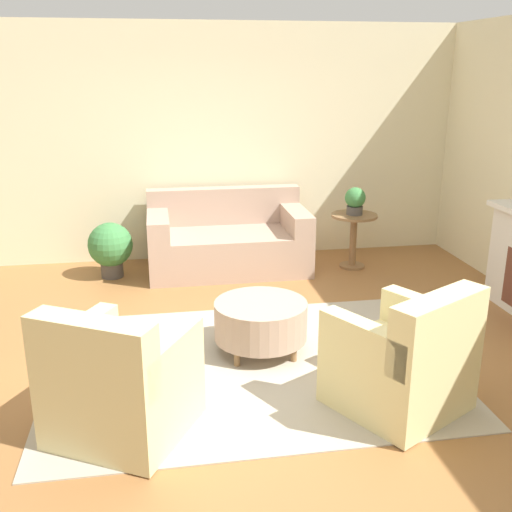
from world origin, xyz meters
The scene contains 10 objects.
ground_plane centered at (0.00, 0.00, 0.00)m, with size 16.00×16.00×0.00m, color #996638.
wall_back centered at (0.00, 3.06, 1.40)m, with size 9.99×0.12×2.80m.
rug centered at (0.00, 0.00, 0.01)m, with size 3.12×2.37×0.01m.
couch centered at (0.13, 2.46, 0.33)m, with size 1.83×1.00×0.91m.
armchair_left centered at (-0.96, -0.77, 0.36)m, with size 1.08×1.07×0.90m.
armchair_right centered at (0.96, -0.77, 0.36)m, with size 1.08×1.07×0.90m.
ottoman_table centered at (0.14, 0.25, 0.28)m, with size 0.77×0.77×0.43m.
side_table centered at (1.60, 2.26, 0.44)m, with size 0.54×0.54×0.65m.
potted_plant_on_side_table centered at (1.60, 2.26, 0.82)m, with size 0.24×0.24×0.32m.
potted_plant_floor centered at (-1.20, 2.39, 0.36)m, with size 0.50×0.50×0.63m.
Camera 1 is at (-0.66, -4.25, 2.29)m, focal length 42.00 mm.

